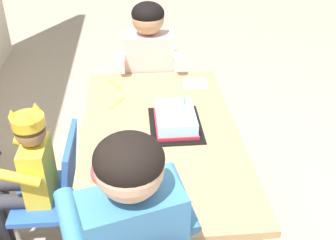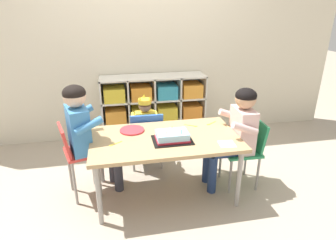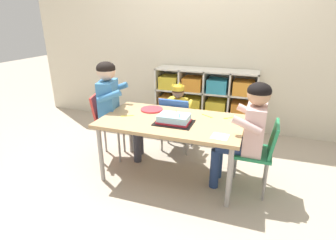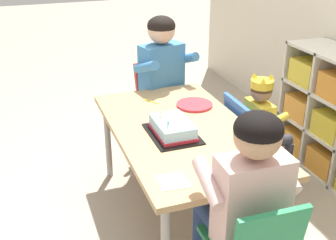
# 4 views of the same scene
# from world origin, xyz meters

# --- Properties ---
(ground) EXTENTS (16.00, 16.00, 0.00)m
(ground) POSITION_xyz_m (0.00, 0.00, 0.00)
(ground) COLOR tan
(activity_table) EXTENTS (1.31, 0.74, 0.59)m
(activity_table) POSITION_xyz_m (0.00, 0.00, 0.54)
(activity_table) COLOR tan
(activity_table) RESTS_ON ground
(classroom_chair_blue) EXTENTS (0.37, 0.31, 0.66)m
(classroom_chair_blue) POSITION_xyz_m (-0.11, 0.50, 0.38)
(classroom_chair_blue) COLOR blue
(classroom_chair_blue) RESTS_ON ground
(child_with_crown) EXTENTS (0.30, 0.31, 0.81)m
(child_with_crown) POSITION_xyz_m (-0.11, 0.61, 0.50)
(child_with_crown) COLOR yellow
(child_with_crown) RESTS_ON ground
(adult_helper_seated) EXTENTS (0.47, 0.46, 1.08)m
(adult_helper_seated) POSITION_xyz_m (-0.68, 0.15, 0.67)
(adult_helper_seated) COLOR #3D7FBC
(adult_helper_seated) RESTS_ON ground
(classroom_chair_guest_side) EXTENTS (0.37, 0.35, 0.67)m
(classroom_chair_guest_side) POSITION_xyz_m (0.80, 0.01, 0.40)
(classroom_chair_guest_side) COLOR #238451
(classroom_chair_guest_side) RESTS_ON ground
(guest_at_table_side) EXTENTS (0.44, 0.41, 1.00)m
(guest_at_table_side) POSITION_xyz_m (0.69, 0.02, 0.61)
(guest_at_table_side) COLOR beige
(guest_at_table_side) RESTS_ON ground
(birthday_cake_on_tray) EXTENTS (0.34, 0.25, 0.12)m
(birthday_cake_on_tray) POSITION_xyz_m (0.05, -0.08, 0.63)
(birthday_cake_on_tray) COLOR black
(birthday_cake_on_tray) RESTS_ON activity_table
(paper_plate_stack) EXTENTS (0.23, 0.23, 0.01)m
(paper_plate_stack) POSITION_xyz_m (-0.28, 0.19, 0.60)
(paper_plate_stack) COLOR #DB333D
(paper_plate_stack) RESTS_ON activity_table
(paper_napkin_square) EXTENTS (0.14, 0.14, 0.00)m
(paper_napkin_square) POSITION_xyz_m (0.49, -0.24, 0.60)
(paper_napkin_square) COLOR white
(paper_napkin_square) RESTS_ON activity_table
(fork_by_napkin) EXTENTS (0.12, 0.08, 0.00)m
(fork_by_napkin) POSITION_xyz_m (0.51, 0.22, 0.60)
(fork_by_napkin) COLOR yellow
(fork_by_napkin) RESTS_ON activity_table
(fork_beside_plate_stack) EXTENTS (0.11, 0.08, 0.00)m
(fork_beside_plate_stack) POSITION_xyz_m (-0.44, -0.05, 0.60)
(fork_beside_plate_stack) COLOR yellow
(fork_beside_plate_stack) RESTS_ON activity_table
(fork_near_child_seat) EXTENTS (0.12, 0.08, 0.00)m
(fork_near_child_seat) POSITION_xyz_m (0.30, 0.20, 0.60)
(fork_near_child_seat) COLOR yellow
(fork_near_child_seat) RESTS_ON activity_table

